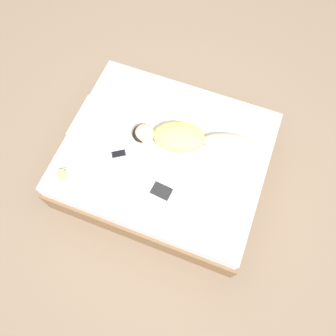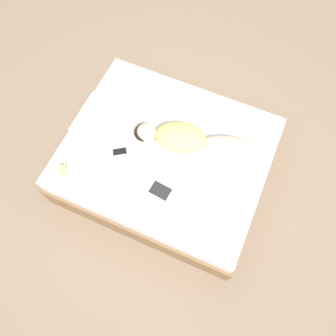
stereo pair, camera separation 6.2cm
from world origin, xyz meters
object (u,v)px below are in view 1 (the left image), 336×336
Objects in this scene: open_magazine at (157,200)px; coffee_mug at (62,175)px; person at (186,138)px; cell_phone at (119,154)px.

coffee_mug is (-0.10, 0.94, 0.04)m from open_magazine.
person is at bearing -51.65° from coffee_mug.
cell_phone is at bearing 107.01° from person.
person is at bearing 1.93° from open_magazine.
cell_phone is (0.42, -0.40, -0.04)m from coffee_mug.
coffee_mug reaches higher than cell_phone.
open_magazine is 0.62m from cell_phone.
cell_phone is at bearing -44.21° from coffee_mug.
open_magazine is at bearing -83.82° from coffee_mug.
coffee_mug is at bearing 101.78° from open_magazine.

